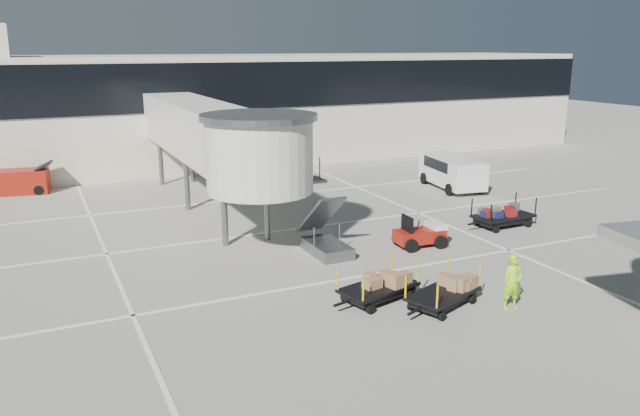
% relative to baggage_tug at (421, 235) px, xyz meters
% --- Properties ---
extents(ground, '(140.00, 140.00, 0.00)m').
position_rel_baggage_tug_xyz_m(ground, '(-2.83, -4.15, -0.54)').
color(ground, '#A6A194').
rests_on(ground, ground).
extents(lane_markings, '(40.00, 30.00, 0.02)m').
position_rel_baggage_tug_xyz_m(lane_markings, '(-3.50, 5.19, -0.53)').
color(lane_markings, white).
rests_on(lane_markings, ground).
extents(terminal, '(64.00, 12.11, 15.20)m').
position_rel_baggage_tug_xyz_m(terminal, '(-3.19, 25.79, 3.57)').
color(terminal, beige).
rests_on(terminal, ground).
extents(jet_bridge, '(5.70, 20.40, 6.03)m').
position_rel_baggage_tug_xyz_m(jet_bridge, '(-6.81, 8.12, 3.75)').
color(jet_bridge, beige).
rests_on(jet_bridge, ground).
extents(baggage_tug, '(2.32, 1.57, 1.47)m').
position_rel_baggage_tug_xyz_m(baggage_tug, '(0.00, 0.00, 0.00)').
color(baggage_tug, maroon).
rests_on(baggage_tug, ground).
extents(suitcase_cart, '(3.74, 1.62, 1.45)m').
position_rel_baggage_tug_xyz_m(suitcase_cart, '(5.47, 0.91, -0.00)').
color(suitcase_cart, black).
rests_on(suitcase_cart, ground).
extents(box_cart_near, '(3.42, 2.27, 1.33)m').
position_rel_baggage_tug_xyz_m(box_cart_near, '(-2.97, -5.89, -0.03)').
color(box_cart_near, black).
rests_on(box_cart_near, ground).
extents(box_cart_far, '(3.54, 2.06, 1.36)m').
position_rel_baggage_tug_xyz_m(box_cart_far, '(-4.88, -4.51, -0.05)').
color(box_cart_far, black).
rests_on(box_cart_far, ground).
extents(ground_worker, '(0.78, 0.58, 1.95)m').
position_rel_baggage_tug_xyz_m(ground_worker, '(-1.07, -7.02, 0.44)').
color(ground_worker, '#94DA17').
rests_on(ground_worker, ground).
extents(minivan, '(2.90, 5.43, 1.96)m').
position_rel_baggage_tug_xyz_m(minivan, '(8.39, 9.12, 0.64)').
color(minivan, white).
rests_on(minivan, ground).
extents(belt_loader, '(4.15, 2.19, 1.90)m').
position_rel_baggage_tug_xyz_m(belt_loader, '(-16.29, 19.00, 0.19)').
color(belt_loader, maroon).
rests_on(belt_loader, ground).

